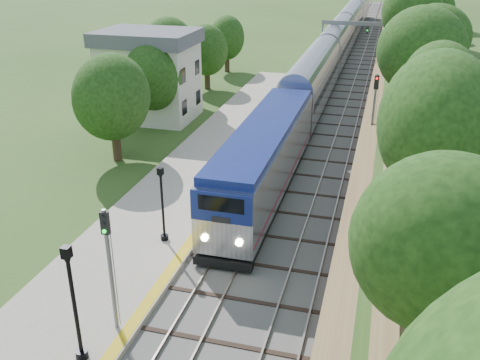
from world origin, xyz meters
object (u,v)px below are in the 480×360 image
(station_building, at_px, (149,74))
(lamppost_far, at_px, (163,209))
(signal_gantry, at_px, (355,33))
(train, at_px, (336,48))
(lamppost_mid, at_px, (75,311))
(signal_farside, at_px, (374,106))
(signal_platform, at_px, (109,258))

(station_building, height_order, lamppost_far, station_building)
(signal_gantry, bearing_deg, station_building, -123.38)
(station_building, bearing_deg, lamppost_far, -64.33)
(station_building, xyz_separation_m, train, (14.00, 27.69, -1.75))
(lamppost_mid, bearing_deg, train, 86.72)
(station_building, distance_m, signal_farside, 20.70)
(train, distance_m, signal_farside, 32.87)
(train, height_order, lamppost_mid, lamppost_mid)
(lamppost_mid, bearing_deg, station_building, 109.28)
(train, relative_size, lamppost_mid, 20.83)
(lamppost_far, relative_size, signal_farside, 0.68)
(lamppost_far, bearing_deg, signal_platform, -83.15)
(lamppost_far, height_order, signal_farside, signal_farside)
(station_building, distance_m, signal_gantry, 29.94)
(signal_farside, bearing_deg, signal_gantry, 97.19)
(signal_gantry, distance_m, signal_platform, 53.74)
(signal_gantry, relative_size, lamppost_far, 2.00)
(lamppost_mid, height_order, lamppost_far, lamppost_mid)
(signal_gantry, height_order, signal_farside, signal_farside)
(lamppost_mid, xyz_separation_m, signal_platform, (0.43, 2.02, 1.15))
(train, distance_m, lamppost_mid, 58.28)
(train, height_order, lamppost_far, train)
(lamppost_mid, distance_m, signal_farside, 27.66)
(lamppost_mid, bearing_deg, signal_gantry, 84.03)
(lamppost_far, xyz_separation_m, signal_platform, (0.86, -7.17, 1.49))
(train, distance_m, lamppost_far, 49.14)
(lamppost_far, bearing_deg, station_building, 115.67)
(station_building, relative_size, lamppost_mid, 1.73)
(signal_gantry, bearing_deg, train, 132.45)
(signal_gantry, relative_size, lamppost_mid, 1.69)
(signal_platform, bearing_deg, signal_gantry, 84.26)
(station_building, xyz_separation_m, signal_gantry, (16.47, 24.99, 0.73))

